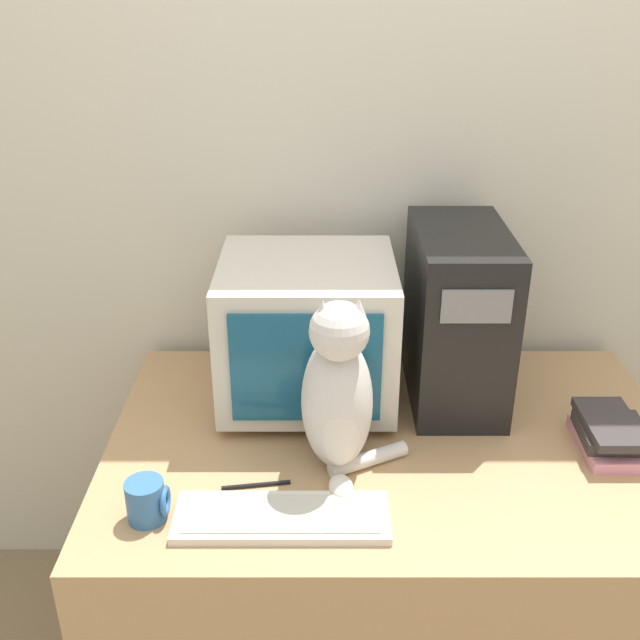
# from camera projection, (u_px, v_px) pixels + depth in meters

# --- Properties ---
(wall_back) EXTENTS (7.00, 0.05, 2.50)m
(wall_back) POSITION_uv_depth(u_px,v_px,m) (384.00, 184.00, 1.99)
(wall_back) COLOR beige
(wall_back) RESTS_ON ground_plane
(desk) EXTENTS (1.33, 0.87, 0.78)m
(desk) POSITION_uv_depth(u_px,v_px,m) (387.00, 565.00, 1.92)
(desk) COLOR tan
(desk) RESTS_ON ground_plane
(crt_monitor) EXTENTS (0.42, 0.40, 0.37)m
(crt_monitor) POSITION_uv_depth(u_px,v_px,m) (306.00, 331.00, 1.83)
(crt_monitor) COLOR beige
(crt_monitor) RESTS_ON desk
(computer_tower) EXTENTS (0.22, 0.41, 0.44)m
(computer_tower) POSITION_uv_depth(u_px,v_px,m) (455.00, 315.00, 1.85)
(computer_tower) COLOR black
(computer_tower) RESTS_ON desk
(keyboard) EXTENTS (0.43, 0.14, 0.02)m
(keyboard) POSITION_uv_depth(u_px,v_px,m) (281.00, 517.00, 1.49)
(keyboard) COLOR silver
(keyboard) RESTS_ON desk
(cat) EXTENTS (0.24, 0.26, 0.41)m
(cat) POSITION_uv_depth(u_px,v_px,m) (337.00, 395.00, 1.58)
(cat) COLOR silver
(cat) RESTS_ON desk
(book_stack) EXTENTS (0.15, 0.20, 0.08)m
(book_stack) POSITION_uv_depth(u_px,v_px,m) (608.00, 434.00, 1.70)
(book_stack) COLOR pink
(book_stack) RESTS_ON desk
(pen) EXTENTS (0.15, 0.03, 0.01)m
(pen) POSITION_uv_depth(u_px,v_px,m) (255.00, 485.00, 1.59)
(pen) COLOR black
(pen) RESTS_ON desk
(mug) EXTENTS (0.08, 0.08, 0.09)m
(mug) POSITION_uv_depth(u_px,v_px,m) (146.00, 501.00, 1.48)
(mug) COLOR #33669E
(mug) RESTS_ON desk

